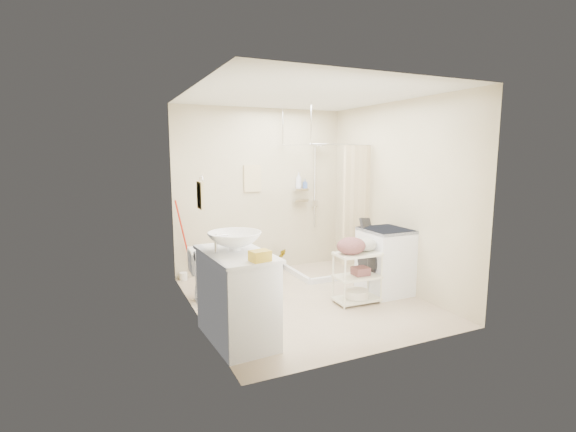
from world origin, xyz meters
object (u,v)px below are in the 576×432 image
Objects in this scene: vanity at (237,296)px; toilet at (216,273)px; laundry_rack at (357,273)px; washing_machine at (386,261)px.

toilet is (0.12, 1.28, -0.11)m from vanity.
vanity reaches higher than toilet.
toilet is 1.83m from laundry_rack.
toilet is 2.30m from washing_machine.
washing_machine reaches higher than laundry_rack.
toilet is 0.78× the size of washing_machine.
vanity is at bearing -165.88° from laundry_rack.
vanity is at bearing 177.34° from toilet.
laundry_rack is at bearing -163.53° from washing_machine.
vanity is 1.29m from toilet.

